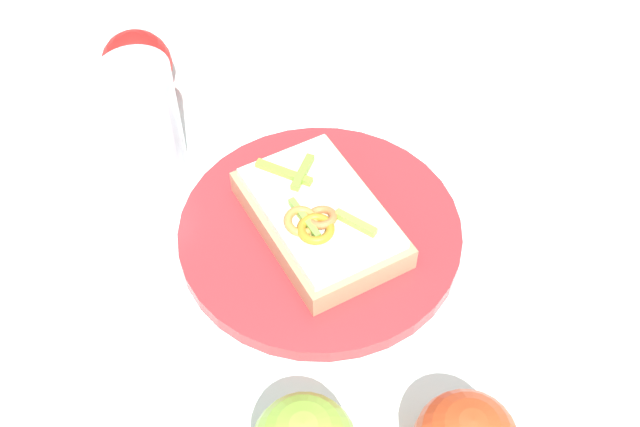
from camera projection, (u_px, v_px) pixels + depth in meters
ground_plane at (320, 237)px, 0.73m from camera, size 2.00×2.00×0.00m
plate at (320, 232)px, 0.72m from camera, size 0.26×0.26×0.02m
sandwich at (320, 216)px, 0.70m from camera, size 0.16×0.19×0.04m
apple_1 at (137, 65)px, 0.82m from camera, size 0.11×0.11×0.08m
drinking_glass at (145, 121)px, 0.73m from camera, size 0.07×0.07×0.13m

